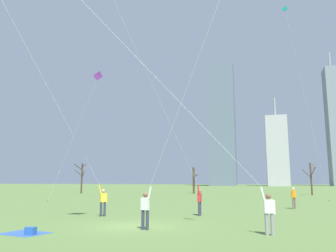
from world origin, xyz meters
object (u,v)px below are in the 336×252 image
kite_flyer_foreground_left_red (158,174)px  bare_tree_leftmost (311,178)px  bare_tree_far_right_edge (194,180)px  picnic_spot (28,232)px  kite_flyer_foreground_right_blue (82,160)px  bare_tree_right_of_center (82,177)px  distant_kite_drifting_left_teal (290,32)px  kite_flyer_midfield_left_yellow (219,157)px  distant_kite_low_near_trees_purple (96,82)px  bystander_far_off_by_trees (294,197)px  kite_flyer_far_back_white (180,156)px

kite_flyer_foreground_left_red → bare_tree_leftmost: 42.85m
bare_tree_far_right_edge → picnic_spot: bearing=-87.8°
kite_flyer_foreground_right_blue → bare_tree_far_right_edge: bearing=91.1°
kite_flyer_foreground_left_red → bare_tree_right_of_center: 46.17m
kite_flyer_foreground_right_blue → distant_kite_drifting_left_teal: distant_kite_drifting_left_teal is taller
kite_flyer_foreground_left_red → kite_flyer_foreground_right_blue: 7.04m
picnic_spot → kite_flyer_midfield_left_yellow: bearing=13.6°
picnic_spot → bare_tree_leftmost: bare_tree_leftmost is taller
kite_flyer_foreground_left_red → bare_tree_right_of_center: size_ratio=2.48×
bare_tree_leftmost → bare_tree_far_right_edge: bare_tree_leftmost is taller
distant_kite_low_near_trees_purple → kite_flyer_foreground_right_blue: bearing=-64.0°
bystander_far_off_by_trees → bare_tree_leftmost: bare_tree_leftmost is taller
kite_flyer_foreground_left_red → picnic_spot: size_ratio=6.16×
kite_flyer_foreground_left_red → picnic_spot: bearing=-156.1°
kite_flyer_foreground_right_blue → bystander_far_off_by_trees: 16.31m
distant_kite_drifting_left_teal → bare_tree_right_of_center: distant_kite_drifting_left_teal is taller
bare_tree_leftmost → picnic_spot: bearing=-111.0°
kite_flyer_foreground_right_blue → picnic_spot: size_ratio=7.45×
distant_kite_low_near_trees_purple → bare_tree_far_right_edge: 25.17m
distant_kite_drifting_left_teal → distant_kite_low_near_trees_purple: bearing=-170.2°
kite_flyer_far_back_white → bare_tree_far_right_edge: (-6.40, 37.96, -1.30)m
kite_flyer_midfield_left_yellow → distant_kite_low_near_trees_purple: (-17.76, 22.96, 11.21)m
bare_tree_far_right_edge → kite_flyer_far_back_white: bearing=-80.4°
distant_kite_drifting_left_teal → bare_tree_right_of_center: 39.88m
kite_flyer_far_back_white → bystander_far_off_by_trees: kite_flyer_far_back_white is taller
picnic_spot → bare_tree_leftmost: (16.64, 43.32, 2.52)m
bystander_far_off_by_trees → bare_tree_right_of_center: 40.61m
bare_tree_leftmost → bystander_far_off_by_trees: bearing=-100.5°
kite_flyer_foreground_right_blue → distant_kite_low_near_trees_purple: bearing=116.0°
bare_tree_far_right_edge → bare_tree_right_of_center: size_ratio=0.86×
kite_flyer_foreground_left_red → bystander_far_off_by_trees: size_ratio=7.85×
kite_flyer_foreground_left_red → distant_kite_low_near_trees_purple: bearing=123.6°
kite_flyer_far_back_white → bare_tree_right_of_center: bearing=127.0°
kite_flyer_far_back_white → picnic_spot: (-4.63, -7.25, -3.50)m
kite_flyer_midfield_left_yellow → kite_flyer_foreground_right_blue: (-8.57, 4.13, 0.22)m
kite_flyer_midfield_left_yellow → bystander_far_off_by_trees: size_ratio=10.44×
bare_tree_far_right_edge → bare_tree_right_of_center: (-18.82, -4.51, 0.53)m
kite_flyer_far_back_white → kite_flyer_foreground_right_blue: kite_flyer_foreground_right_blue is taller
distant_kite_drifting_left_teal → bare_tree_leftmost: distant_kite_drifting_left_teal is taller
bystander_far_off_by_trees → bare_tree_right_of_center: bearing=142.5°
kite_flyer_midfield_left_yellow → picnic_spot: 8.32m
picnic_spot → bystander_far_off_by_trees: bearing=54.1°
picnic_spot → bare_tree_right_of_center: size_ratio=0.40×
bare_tree_far_right_edge → distant_kite_low_near_trees_purple: bearing=-112.5°
kite_flyer_foreground_right_blue → bare_tree_far_right_edge: (-0.74, 39.25, -1.04)m
bare_tree_leftmost → kite_flyer_midfield_left_yellow: bearing=-102.4°
kite_flyer_midfield_left_yellow → distant_kite_drifting_left_teal: (5.88, 27.03, 16.85)m
kite_flyer_far_back_white → bare_tree_right_of_center: kite_flyer_far_back_white is taller
distant_kite_low_near_trees_purple → bare_tree_right_of_center: (-10.37, 15.91, -11.50)m
kite_flyer_foreground_left_red → distant_kite_drifting_left_teal: (8.60, 26.71, 17.53)m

